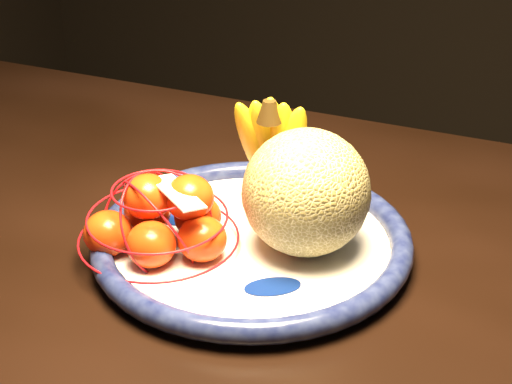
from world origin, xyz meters
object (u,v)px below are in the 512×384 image
at_px(cantaloupe, 306,192).
at_px(banana_bunch, 274,147).
at_px(dining_table, 100,315).
at_px(mandarin_bag, 162,221).
at_px(fruit_bowl, 252,241).

height_order(cantaloupe, banana_bunch, banana_bunch).
relative_size(dining_table, cantaloupe, 12.18).
distance_m(cantaloupe, mandarin_bag, 0.16).
xyz_separation_m(dining_table, cantaloupe, (0.21, 0.10, 0.17)).
relative_size(dining_table, mandarin_bag, 7.97).
relative_size(cantaloupe, mandarin_bag, 0.65).
xyz_separation_m(fruit_bowl, banana_bunch, (-0.01, 0.07, 0.08)).
xyz_separation_m(banana_bunch, mandarin_bag, (-0.07, -0.13, -0.05)).
height_order(fruit_bowl, banana_bunch, banana_bunch).
height_order(dining_table, fruit_bowl, fruit_bowl).
distance_m(fruit_bowl, mandarin_bag, 0.10).
height_order(fruit_bowl, mandarin_bag, mandarin_bag).
bearing_deg(dining_table, cantaloupe, 21.02).
relative_size(fruit_bowl, banana_bunch, 2.18).
relative_size(banana_bunch, mandarin_bag, 0.78).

